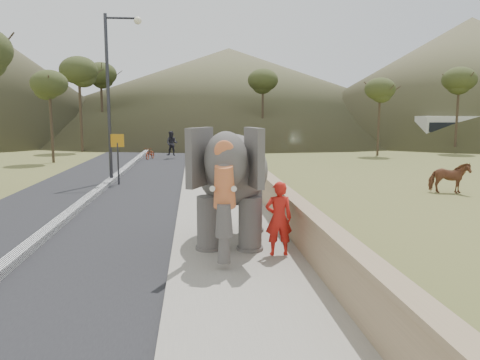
{
  "coord_description": "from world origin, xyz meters",
  "views": [
    {
      "loc": [
        -0.94,
        -8.96,
        3.36
      ],
      "look_at": [
        0.2,
        2.6,
        1.7
      ],
      "focal_mm": 35.0,
      "sensor_mm": 36.0,
      "label": 1
    }
  ],
  "objects_px": {
    "cow": "(449,178)",
    "motorcyclist": "(163,148)",
    "lamppost": "(114,81)",
    "elephant_and_man": "(233,185)"
  },
  "relations": [
    {
      "from": "cow",
      "to": "motorcyclist",
      "type": "xyz_separation_m",
      "value": [
        -12.99,
        16.33,
        0.19
      ]
    },
    {
      "from": "lamppost",
      "to": "cow",
      "type": "xyz_separation_m",
      "value": [
        14.47,
        -4.67,
        -4.21
      ]
    },
    {
      "from": "cow",
      "to": "elephant_and_man",
      "type": "xyz_separation_m",
      "value": [
        -9.76,
        -6.99,
        0.9
      ]
    },
    {
      "from": "lamppost",
      "to": "elephant_and_man",
      "type": "xyz_separation_m",
      "value": [
        4.71,
        -11.65,
        -3.31
      ]
    },
    {
      "from": "motorcyclist",
      "to": "elephant_and_man",
      "type": "bearing_deg",
      "value": -82.1
    },
    {
      "from": "lamppost",
      "to": "elephant_and_man",
      "type": "distance_m",
      "value": 13.0
    },
    {
      "from": "cow",
      "to": "motorcyclist",
      "type": "bearing_deg",
      "value": 57.04
    },
    {
      "from": "lamppost",
      "to": "motorcyclist",
      "type": "bearing_deg",
      "value": 82.8
    },
    {
      "from": "elephant_and_man",
      "to": "motorcyclist",
      "type": "height_order",
      "value": "elephant_and_man"
    },
    {
      "from": "elephant_and_man",
      "to": "motorcyclist",
      "type": "relative_size",
      "value": 1.61
    }
  ]
}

